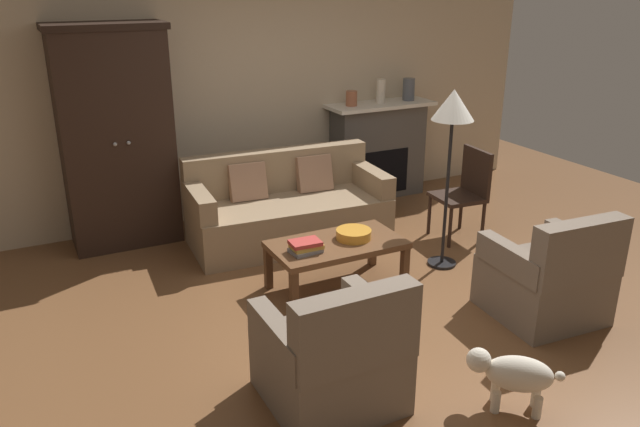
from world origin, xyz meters
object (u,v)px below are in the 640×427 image
Objects in this scene: mantel_vase_terracotta at (352,98)px; floor_lamp at (453,115)px; couch at (287,210)px; armchair_near_right at (548,279)px; armchair_near_left at (333,359)px; side_chair_wooden at (466,188)px; book_stack at (306,246)px; coffee_table at (337,248)px; fruit_bowl at (354,234)px; fireplace at (378,149)px; mantel_vase_cream at (381,91)px; dog at (513,374)px; armoire at (117,138)px; mantel_vase_slate at (409,89)px.

floor_lamp is at bearing -93.21° from mantel_vase_terracotta.
armchair_near_right is at bearing -63.14° from couch.
mantel_vase_terracotta reaches higher than armchair_near_left.
side_chair_wooden is (2.42, 1.77, 0.20)m from armchair_near_left.
floor_lamp is at bearing 1.78° from book_stack.
coffee_table is at bearing 178.72° from floor_lamp.
fruit_bowl is (0.16, 0.00, 0.09)m from coffee_table.
fireplace is 1.49m from side_chair_wooden.
couch is at bearing -153.60° from mantel_vase_cream.
side_chair_wooden is 1.89× the size of dog.
armchair_near_right is at bearing -35.23° from book_stack.
armoire is 1.75m from couch.
armchair_near_left is (-0.80, -2.49, -0.00)m from couch.
couch is 1.78m from side_chair_wooden.
fruit_bowl is at bearing -164.40° from side_chair_wooden.
fireplace is 4.05m from dog.
mantel_vase_terracotta is 0.18× the size of side_chair_wooden.
armoire is 2.38× the size of armchair_near_left.
armoire is 7.72× the size of mantel_vase_cream.
dog is (0.14, -3.02, -0.07)m from couch.
mantel_vase_cream is at bearing -90.00° from fireplace.
armchair_near_left reaches higher than coffee_table.
side_chair_wooden is (1.51, 0.42, 0.05)m from fruit_bowl.
mantel_vase_slate is at bearing 0.00° from mantel_vase_cream.
armoire is 7.08× the size of fruit_bowl.
armoire is at bearing -178.66° from mantel_vase_terracotta.
book_stack is 1.90m from dog.
mantel_vase_terracotta is (1.19, 1.89, 0.84)m from coffee_table.
mantel_vase_cream is 0.57× the size of dog.
armchair_near_right is at bearing -83.44° from floor_lamp.
floor_lamp is (0.92, -0.03, 0.92)m from fruit_bowl.
armchair_near_right is 1.26m from dog.
mantel_vase_cream is at bearing 180.00° from mantel_vase_slate.
mantel_vase_cream reaches higher than dog.
mantel_vase_slate reaches higher than coffee_table.
floor_lamp is at bearing 96.56° from armchair_near_right.
dog is (1.57, -3.72, -0.81)m from armoire.
mantel_vase_cream is 0.30× the size of side_chair_wooden.
fruit_bowl is 1.90m from dog.
coffee_table is at bearing 12.13° from book_stack.
coffee_table is at bearing -165.80° from side_chair_wooden.
mantel_vase_slate is at bearing 79.27° from side_chair_wooden.
mantel_vase_slate is at bearing 76.35° from armchair_near_right.
couch is at bearing 95.32° from fruit_bowl.
mantel_vase_slate is 2.11m from floor_lamp.
fireplace is at bearing 46.34° from book_stack.
side_chair_wooden is at bearing -23.86° from couch.
couch reaches higher than book_stack.
dog is at bearing -122.67° from side_chair_wooden.
couch is 1.79× the size of coffee_table.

